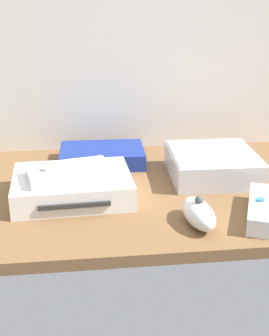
# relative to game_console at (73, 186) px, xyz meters

# --- Properties ---
(ground_plane) EXTENTS (1.00, 0.48, 0.02)m
(ground_plane) POSITION_rel_game_console_xyz_m (0.12, 0.03, -0.03)
(ground_plane) COLOR brown
(ground_plane) RESTS_ON ground
(back_wall) EXTENTS (1.10, 0.01, 0.64)m
(back_wall) POSITION_rel_game_console_xyz_m (0.12, 0.28, 0.30)
(back_wall) COLOR silver
(back_wall) RESTS_ON ground
(game_console) EXTENTS (0.22, 0.17, 0.04)m
(game_console) POSITION_rel_game_console_xyz_m (0.00, 0.00, 0.00)
(game_console) COLOR white
(game_console) RESTS_ON ground_plane
(mini_computer) EXTENTS (0.17, 0.17, 0.05)m
(mini_computer) POSITION_rel_game_console_xyz_m (0.28, 0.07, 0.00)
(mini_computer) COLOR silver
(mini_computer) RESTS_ON ground_plane
(network_router) EXTENTS (0.18, 0.13, 0.03)m
(network_router) POSITION_rel_game_console_xyz_m (0.06, 0.17, -0.00)
(network_router) COLOR navy
(network_router) RESTS_ON ground_plane
(remote_wand) EXTENTS (0.09, 0.15, 0.03)m
(remote_wand) POSITION_rel_game_console_xyz_m (0.31, -0.11, -0.01)
(remote_wand) COLOR white
(remote_wand) RESTS_ON ground_plane
(remote_nunchuk) EXTENTS (0.06, 0.10, 0.05)m
(remote_nunchuk) POSITION_rel_game_console_xyz_m (0.20, -0.13, -0.00)
(remote_nunchuk) COLOR white
(remote_nunchuk) RESTS_ON ground_plane
(remote_classic_pad) EXTENTS (0.16, 0.11, 0.02)m
(remote_classic_pad) POSITION_rel_game_console_xyz_m (-0.00, -0.01, 0.03)
(remote_classic_pad) COLOR white
(remote_classic_pad) RESTS_ON game_console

